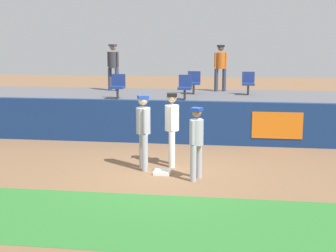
{
  "coord_description": "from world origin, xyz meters",
  "views": [
    {
      "loc": [
        1.73,
        -11.28,
        3.26
      ],
      "look_at": [
        -0.01,
        0.95,
        1.0
      ],
      "focal_mm": 51.74,
      "sensor_mm": 36.0,
      "label": 1
    }
  ],
  "objects_px": {
    "player_runner_visitor": "(196,138)",
    "player_coach_visitor": "(143,127)",
    "seat_front_center": "(185,86)",
    "spectator_capped": "(113,64)",
    "player_fielder_home": "(172,124)",
    "spectator_hooded": "(220,65)",
    "seat_back_center": "(194,81)",
    "seat_back_right": "(248,82)",
    "first_base": "(162,172)",
    "seat_front_left": "(118,85)"
  },
  "relations": [
    {
      "from": "seat_back_right",
      "to": "spectator_hooded",
      "type": "relative_size",
      "value": 0.47
    },
    {
      "from": "seat_back_center",
      "to": "seat_front_left",
      "type": "distance_m",
      "value": 3.04
    },
    {
      "from": "seat_front_left",
      "to": "spectator_hooded",
      "type": "relative_size",
      "value": 0.47
    },
    {
      "from": "player_fielder_home",
      "to": "player_runner_visitor",
      "type": "height_order",
      "value": "player_fielder_home"
    },
    {
      "from": "player_coach_visitor",
      "to": "seat_back_right",
      "type": "xyz_separation_m",
      "value": [
        2.68,
        6.36,
        0.58
      ]
    },
    {
      "from": "seat_front_center",
      "to": "spectator_capped",
      "type": "bearing_deg",
      "value": 141.37
    },
    {
      "from": "player_runner_visitor",
      "to": "player_coach_visitor",
      "type": "height_order",
      "value": "player_coach_visitor"
    },
    {
      "from": "seat_back_center",
      "to": "spectator_hooded",
      "type": "xyz_separation_m",
      "value": [
        0.94,
        1.09,
        0.57
      ]
    },
    {
      "from": "player_coach_visitor",
      "to": "spectator_capped",
      "type": "relative_size",
      "value": 1.03
    },
    {
      "from": "seat_front_center",
      "to": "seat_front_left",
      "type": "relative_size",
      "value": 1.0
    },
    {
      "from": "player_coach_visitor",
      "to": "spectator_capped",
      "type": "distance_m",
      "value": 7.59
    },
    {
      "from": "player_runner_visitor",
      "to": "seat_back_center",
      "type": "xyz_separation_m",
      "value": [
        -0.7,
        7.08,
        0.68
      ]
    },
    {
      "from": "seat_front_center",
      "to": "player_coach_visitor",
      "type": "bearing_deg",
      "value": -96.82
    },
    {
      "from": "first_base",
      "to": "player_runner_visitor",
      "type": "height_order",
      "value": "player_runner_visitor"
    },
    {
      "from": "seat_front_center",
      "to": "seat_front_left",
      "type": "distance_m",
      "value": 2.31
    },
    {
      "from": "seat_front_center",
      "to": "seat_back_right",
      "type": "distance_m",
      "value": 2.8
    },
    {
      "from": "seat_back_right",
      "to": "spectator_capped",
      "type": "height_order",
      "value": "spectator_capped"
    },
    {
      "from": "player_coach_visitor",
      "to": "first_base",
      "type": "bearing_deg",
      "value": 35.8
    },
    {
      "from": "spectator_capped",
      "to": "spectator_hooded",
      "type": "bearing_deg",
      "value": -156.56
    },
    {
      "from": "player_runner_visitor",
      "to": "player_fielder_home",
      "type": "bearing_deg",
      "value": -127.36
    },
    {
      "from": "seat_back_center",
      "to": "player_runner_visitor",
      "type": "bearing_deg",
      "value": -84.39
    },
    {
      "from": "first_base",
      "to": "spectator_capped",
      "type": "distance_m",
      "value": 8.3
    },
    {
      "from": "seat_front_left",
      "to": "spectator_capped",
      "type": "bearing_deg",
      "value": 107.77
    },
    {
      "from": "player_fielder_home",
      "to": "spectator_capped",
      "type": "bearing_deg",
      "value": -161.29
    },
    {
      "from": "player_fielder_home",
      "to": "seat_front_center",
      "type": "distance_m",
      "value": 4.14
    },
    {
      "from": "player_fielder_home",
      "to": "spectator_hooded",
      "type": "xyz_separation_m",
      "value": [
        0.96,
        6.98,
        1.14
      ]
    },
    {
      "from": "seat_front_center",
      "to": "seat_back_right",
      "type": "bearing_deg",
      "value": 40.09
    },
    {
      "from": "seat_front_center",
      "to": "spectator_hooded",
      "type": "bearing_deg",
      "value": 69.56
    },
    {
      "from": "first_base",
      "to": "seat_back_right",
      "type": "distance_m",
      "value": 7.23
    },
    {
      "from": "player_fielder_home",
      "to": "seat_back_right",
      "type": "distance_m",
      "value": 6.26
    },
    {
      "from": "player_coach_visitor",
      "to": "spectator_hooded",
      "type": "distance_m",
      "value": 7.71
    },
    {
      "from": "player_runner_visitor",
      "to": "seat_front_center",
      "type": "distance_m",
      "value": 5.39
    },
    {
      "from": "first_base",
      "to": "spectator_hooded",
      "type": "distance_m",
      "value": 8.16
    },
    {
      "from": "player_coach_visitor",
      "to": "player_runner_visitor",
      "type": "bearing_deg",
      "value": 41.02
    },
    {
      "from": "seat_back_right",
      "to": "spectator_capped",
      "type": "distance_m",
      "value": 5.32
    },
    {
      "from": "first_base",
      "to": "seat_front_center",
      "type": "xyz_separation_m",
      "value": [
        0.02,
        4.9,
        1.62
      ]
    },
    {
      "from": "seat_front_center",
      "to": "first_base",
      "type": "bearing_deg",
      "value": -90.25
    },
    {
      "from": "seat_front_left",
      "to": "spectator_hooded",
      "type": "bearing_deg",
      "value": 40.44
    },
    {
      "from": "seat_back_center",
      "to": "spectator_capped",
      "type": "bearing_deg",
      "value": 168.12
    },
    {
      "from": "first_base",
      "to": "player_fielder_home",
      "type": "relative_size",
      "value": 0.21
    },
    {
      "from": "spectator_capped",
      "to": "seat_front_left",
      "type": "bearing_deg",
      "value": 125.69
    },
    {
      "from": "spectator_hooded",
      "to": "spectator_capped",
      "type": "relative_size",
      "value": 0.99
    },
    {
      "from": "player_coach_visitor",
      "to": "seat_back_center",
      "type": "distance_m",
      "value": 6.43
    },
    {
      "from": "player_fielder_home",
      "to": "seat_front_left",
      "type": "height_order",
      "value": "seat_front_left"
    },
    {
      "from": "seat_back_right",
      "to": "player_fielder_home",
      "type": "bearing_deg",
      "value": -108.96
    },
    {
      "from": "player_runner_visitor",
      "to": "spectator_capped",
      "type": "distance_m",
      "value": 8.8
    },
    {
      "from": "seat_back_center",
      "to": "spectator_capped",
      "type": "distance_m",
      "value": 3.37
    },
    {
      "from": "seat_back_right",
      "to": "spectator_capped",
      "type": "relative_size",
      "value": 0.46
    },
    {
      "from": "seat_back_center",
      "to": "spectator_capped",
      "type": "relative_size",
      "value": 0.46
    },
    {
      "from": "player_fielder_home",
      "to": "seat_back_right",
      "type": "relative_size",
      "value": 2.24
    }
  ]
}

